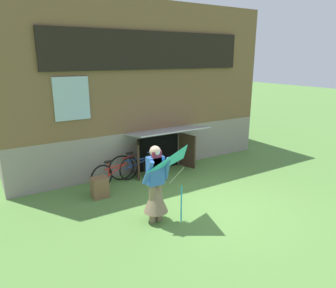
{
  "coord_description": "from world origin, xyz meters",
  "views": [
    {
      "loc": [
        -4.44,
        -5.08,
        3.39
      ],
      "look_at": [
        -0.51,
        1.27,
        1.31
      ],
      "focal_mm": 33.36,
      "sensor_mm": 36.0,
      "label": 1
    }
  ],
  "objects_px": {
    "bicycle_blue": "(138,165)",
    "bicycle_red": "(116,172)",
    "wooden_crate": "(100,187)",
    "kite": "(187,164)",
    "person": "(156,190)"
  },
  "relations": [
    {
      "from": "bicycle_red",
      "to": "wooden_crate",
      "type": "xyz_separation_m",
      "value": [
        -0.66,
        -0.54,
        -0.1
      ]
    },
    {
      "from": "person",
      "to": "bicycle_blue",
      "type": "xyz_separation_m",
      "value": [
        0.81,
        2.46,
        -0.32
      ]
    },
    {
      "from": "bicycle_blue",
      "to": "bicycle_red",
      "type": "distance_m",
      "value": 0.77
    },
    {
      "from": "bicycle_blue",
      "to": "wooden_crate",
      "type": "bearing_deg",
      "value": -145.37
    },
    {
      "from": "kite",
      "to": "bicycle_blue",
      "type": "bearing_deg",
      "value": 82.84
    },
    {
      "from": "bicycle_blue",
      "to": "bicycle_red",
      "type": "relative_size",
      "value": 1.09
    },
    {
      "from": "person",
      "to": "wooden_crate",
      "type": "xyz_separation_m",
      "value": [
        -0.6,
        1.77,
        -0.45
      ]
    },
    {
      "from": "kite",
      "to": "wooden_crate",
      "type": "bearing_deg",
      "value": 114.58
    },
    {
      "from": "person",
      "to": "kite",
      "type": "height_order",
      "value": "person"
    },
    {
      "from": "bicycle_blue",
      "to": "kite",
      "type": "bearing_deg",
      "value": -88.42
    },
    {
      "from": "kite",
      "to": "bicycle_red",
      "type": "relative_size",
      "value": 1.06
    },
    {
      "from": "person",
      "to": "bicycle_red",
      "type": "distance_m",
      "value": 2.34
    },
    {
      "from": "bicycle_red",
      "to": "wooden_crate",
      "type": "relative_size",
      "value": 3.05
    },
    {
      "from": "person",
      "to": "kite",
      "type": "bearing_deg",
      "value": -66.8
    },
    {
      "from": "person",
      "to": "bicycle_red",
      "type": "relative_size",
      "value": 1.06
    }
  ]
}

